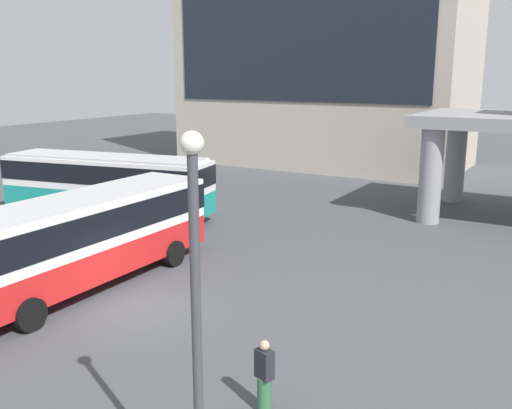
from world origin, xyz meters
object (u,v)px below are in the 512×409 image
at_px(bus_main, 78,233).
at_px(bus_secondary, 106,180).
at_px(pedestrian_by_bike_rack, 264,379).
at_px(station_building, 327,42).

relative_size(bus_main, bus_secondary, 0.98).
height_order(bus_main, pedestrian_by_bike_rack, bus_main).
xyz_separation_m(bus_main, pedestrian_by_bike_rack, (9.06, -3.12, -1.19)).
bearing_deg(bus_main, pedestrian_by_bike_rack, -19.02).
bearing_deg(bus_secondary, bus_main, -50.08).
bearing_deg(pedestrian_by_bike_rack, station_building, 112.07).
bearing_deg(station_building, pedestrian_by_bike_rack, -67.93).
height_order(station_building, bus_secondary, station_building).
bearing_deg(bus_secondary, station_building, 85.23).
relative_size(bus_secondary, pedestrian_by_bike_rack, 6.68).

